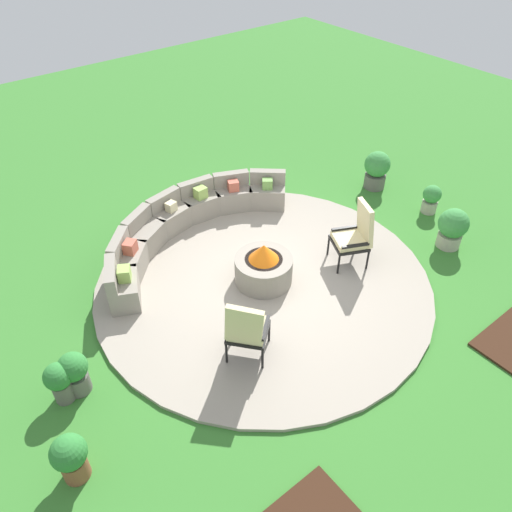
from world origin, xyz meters
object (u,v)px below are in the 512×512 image
at_px(curved_stone_bench, 185,224).
at_px(lounge_chair_front_right, 356,234).
at_px(lounge_chair_front_left, 246,328).
at_px(potted_plant_5, 377,168).
at_px(potted_plant_2, 431,198).
at_px(potted_plant_3, 59,381).
at_px(potted_plant_4, 74,372).
at_px(potted_plant_1, 70,457).
at_px(potted_plant_0, 453,227).
at_px(fire_pit, 264,267).

xyz_separation_m(curved_stone_bench, lounge_chair_front_right, (1.90, -2.38, 0.29)).
distance_m(lounge_chair_front_left, potted_plant_5, 5.35).
xyz_separation_m(potted_plant_2, potted_plant_3, (-7.37, 0.26, 0.06)).
distance_m(potted_plant_2, potted_plant_4, 7.18).
xyz_separation_m(lounge_chair_front_right, potted_plant_4, (-4.79, 0.44, -0.28)).
relative_size(lounge_chair_front_left, potted_plant_4, 1.70).
xyz_separation_m(curved_stone_bench, potted_plant_3, (-3.09, -1.96, 0.02)).
xyz_separation_m(potted_plant_1, potted_plant_3, (0.30, 1.09, -0.02)).
bearing_deg(potted_plant_4, potted_plant_2, -2.25).
bearing_deg(potted_plant_3, potted_plant_0, -9.75).
bearing_deg(potted_plant_1, lounge_chair_front_right, 7.19).
bearing_deg(lounge_chair_front_left, potted_plant_2, 57.63).
bearing_deg(curved_stone_bench, potted_plant_2, -27.41).
bearing_deg(potted_plant_1, potted_plant_4, 65.75).
distance_m(curved_stone_bench, potted_plant_0, 4.80).
xyz_separation_m(potted_plant_0, potted_plant_2, (0.63, 0.90, -0.10)).
relative_size(lounge_chair_front_right, potted_plant_2, 1.98).
bearing_deg(potted_plant_5, curved_stone_bench, 167.52).
relative_size(lounge_chair_front_right, potted_plant_3, 1.80).
relative_size(potted_plant_0, potted_plant_5, 0.94).
bearing_deg(potted_plant_0, lounge_chair_front_right, 157.26).
bearing_deg(potted_plant_2, curved_stone_bench, 152.59).
xyz_separation_m(potted_plant_0, potted_plant_5, (0.50, 2.20, 0.03)).
height_order(potted_plant_0, potted_plant_5, potted_plant_5).
relative_size(fire_pit, potted_plant_1, 1.37).
bearing_deg(potted_plant_3, potted_plant_5, 8.17).
bearing_deg(curved_stone_bench, potted_plant_0, -40.49).
distance_m(potted_plant_0, potted_plant_4, 6.64).
distance_m(curved_stone_bench, lounge_chair_front_right, 3.06).
xyz_separation_m(lounge_chair_front_right, potted_plant_1, (-5.29, -0.67, -0.25)).
height_order(curved_stone_bench, lounge_chair_front_right, lounge_chair_front_right).
bearing_deg(potted_plant_5, fire_pit, -166.53).
bearing_deg(potted_plant_5, potted_plant_0, -102.70).
relative_size(potted_plant_0, potted_plant_2, 1.30).
distance_m(lounge_chair_front_left, potted_plant_4, 2.31).
xyz_separation_m(potted_plant_0, potted_plant_1, (-7.04, 0.07, -0.02)).
height_order(potted_plant_4, potted_plant_5, potted_plant_5).
bearing_deg(potted_plant_3, potted_plant_2, -2.04).
bearing_deg(lounge_chair_front_right, curved_stone_bench, 63.88).
relative_size(fire_pit, potted_plant_4, 1.43).
distance_m(potted_plant_1, potted_plant_2, 7.71).
distance_m(lounge_chair_front_right, potted_plant_4, 4.81).
bearing_deg(fire_pit, lounge_chair_front_left, -137.24).
xyz_separation_m(curved_stone_bench, potted_plant_2, (4.28, -2.22, -0.04)).
bearing_deg(lounge_chair_front_right, potted_plant_1, 122.53).
xyz_separation_m(lounge_chair_front_left, potted_plant_5, (4.96, 2.00, -0.19)).
bearing_deg(potted_plant_2, lounge_chair_front_left, -172.17).
relative_size(curved_stone_bench, lounge_chair_front_left, 3.75).
xyz_separation_m(fire_pit, potted_plant_4, (-3.26, -0.12, 0.01)).
bearing_deg(potted_plant_4, curved_stone_bench, 33.83).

